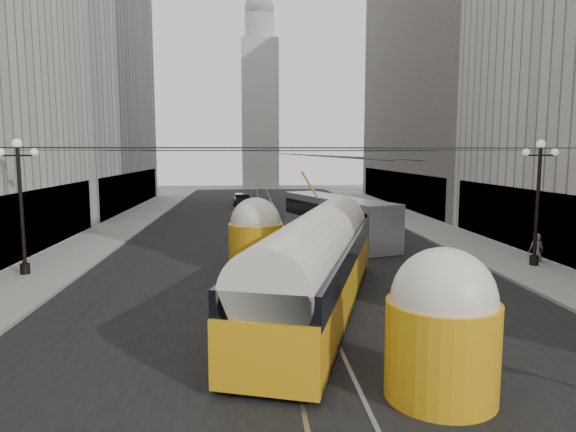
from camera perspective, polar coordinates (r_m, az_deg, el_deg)
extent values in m
cube|color=black|center=(39.74, -1.51, -1.43)|extent=(20.00, 85.00, 0.02)
cube|color=gray|center=(44.30, -17.44, -0.77)|extent=(4.00, 72.00, 0.15)
cube|color=gray|center=(45.34, 13.59, -0.47)|extent=(4.00, 72.00, 0.15)
cube|color=gray|center=(39.71, -2.59, -1.44)|extent=(0.12, 85.00, 0.04)
cube|color=gray|center=(39.78, -0.43, -1.42)|extent=(0.12, 85.00, 0.04)
cube|color=black|center=(33.28, -25.66, -0.33)|extent=(0.10, 18.00, 3.60)
cube|color=#999999|center=(58.21, -23.17, 14.56)|extent=(12.00, 28.00, 28.00)
cube|color=black|center=(56.21, -16.81, 2.83)|extent=(0.10, 25.20, 3.60)
cube|color=black|center=(33.13, 24.54, -0.30)|extent=(0.10, 18.00, 3.60)
cube|color=#514C47|center=(59.84, 17.98, 16.50)|extent=(12.00, 32.00, 32.00)
cube|color=black|center=(57.17, 11.91, 3.05)|extent=(0.10, 28.80, 3.60)
cube|color=#B2AFA8|center=(86.98, -3.13, 11.13)|extent=(6.00, 6.00, 24.00)
cylinder|color=#B2AFA8|center=(89.07, -3.20, 20.15)|extent=(4.80, 4.80, 4.00)
sphere|color=gray|center=(89.78, -3.21, 22.00)|extent=(4.80, 4.80, 4.80)
cylinder|color=black|center=(27.09, -27.50, 0.47)|extent=(0.18, 0.18, 6.00)
cylinder|color=black|center=(27.50, -27.17, -5.23)|extent=(0.44, 0.44, 0.50)
cylinder|color=black|center=(26.95, -27.82, 5.97)|extent=(1.60, 0.08, 0.08)
sphere|color=white|center=(26.95, -27.89, 7.13)|extent=(0.44, 0.44, 0.44)
sphere|color=white|center=(27.25, -29.29, 6.20)|extent=(0.36, 0.36, 0.36)
sphere|color=white|center=(26.66, -26.35, 6.37)|extent=(0.36, 0.36, 0.36)
cylinder|color=black|center=(28.84, 25.95, 0.91)|extent=(0.18, 0.18, 6.00)
cylinder|color=black|center=(29.23, 25.66, -4.45)|extent=(0.44, 0.44, 0.50)
cylinder|color=black|center=(28.71, 26.24, 6.08)|extent=(1.60, 0.08, 0.08)
sphere|color=white|center=(28.71, 26.30, 7.17)|extent=(0.44, 0.44, 0.44)
sphere|color=white|center=(28.33, 24.94, 6.45)|extent=(0.36, 0.36, 0.36)
sphere|color=white|center=(29.09, 27.53, 6.30)|extent=(0.36, 0.36, 0.36)
cylinder|color=black|center=(10.92, 5.95, 7.55)|extent=(25.00, 0.03, 0.03)
cylinder|color=black|center=(24.83, 0.13, 7.33)|extent=(25.00, 0.03, 0.03)
cylinder|color=black|center=(38.80, -1.50, 7.26)|extent=(25.00, 0.03, 0.03)
cylinder|color=black|center=(52.78, -2.27, 7.22)|extent=(25.00, 0.03, 0.03)
cylinder|color=black|center=(42.79, -1.77, 6.98)|extent=(0.03, 72.00, 0.03)
cylinder|color=black|center=(42.81, -1.23, 6.98)|extent=(0.03, 72.00, 0.03)
cube|color=orange|center=(19.12, 3.15, -7.49)|extent=(6.90, 14.67, 1.76)
cube|color=black|center=(19.35, 3.14, -9.87)|extent=(6.77, 14.25, 0.31)
cube|color=black|center=(18.87, 3.18, -4.13)|extent=(6.86, 14.47, 0.88)
cylinder|color=silver|center=(18.81, 3.18, -3.20)|extent=(6.54, 14.37, 2.39)
cylinder|color=orange|center=(13.25, 16.69, -14.05)|extent=(2.70, 2.70, 2.39)
sphere|color=silver|center=(12.86, 16.89, -8.86)|extent=(2.49, 2.49, 2.49)
cylinder|color=orange|center=(25.62, -3.60, -3.50)|extent=(2.70, 2.70, 2.39)
sphere|color=silver|center=(25.42, -3.62, -0.74)|extent=(2.49, 2.49, 2.49)
sphere|color=#FFF2BF|center=(12.56, 20.03, -16.93)|extent=(0.36, 0.36, 0.36)
cube|color=#AFB1B5|center=(34.17, 5.40, -0.33)|extent=(6.16, 11.71, 2.89)
cube|color=black|center=(34.11, 5.41, 0.47)|extent=(6.04, 11.34, 1.06)
cube|color=black|center=(28.54, 7.35, -1.15)|extent=(2.12, 0.84, 1.35)
cylinder|color=black|center=(30.35, 4.37, -3.20)|extent=(0.30, 0.96, 0.96)
cylinder|color=black|center=(30.81, 8.81, -3.11)|extent=(0.30, 0.96, 0.96)
cylinder|color=black|center=(37.93, 2.59, -1.11)|extent=(0.30, 0.96, 0.96)
cylinder|color=black|center=(38.30, 6.18, -1.06)|extent=(0.30, 0.96, 0.96)
cube|color=white|center=(48.90, 3.09, 0.77)|extent=(3.01, 5.05, 0.84)
cube|color=black|center=(48.84, 3.10, 1.46)|extent=(2.28, 2.93, 0.79)
cylinder|color=black|center=(47.23, 2.29, 0.34)|extent=(0.22, 0.67, 0.67)
cylinder|color=black|center=(47.47, 4.39, 0.36)|extent=(0.22, 0.67, 0.67)
cylinder|color=black|center=(50.40, 1.87, 0.77)|extent=(0.22, 0.67, 0.67)
cylinder|color=black|center=(50.62, 3.84, 0.79)|extent=(0.22, 0.67, 0.67)
cube|color=black|center=(57.57, -5.14, 1.64)|extent=(2.02, 4.19, 0.72)
cube|color=black|center=(57.52, -5.15, 2.14)|extent=(1.66, 2.35, 0.68)
cylinder|color=black|center=(56.22, -5.93, 1.35)|extent=(0.22, 0.58, 0.58)
cylinder|color=black|center=(56.20, -4.39, 1.37)|extent=(0.22, 0.58, 0.58)
cylinder|color=black|center=(58.97, -5.86, 1.62)|extent=(0.22, 0.58, 0.58)
cylinder|color=black|center=(58.95, -4.39, 1.64)|extent=(0.22, 0.58, 0.58)
imported|color=slate|center=(30.21, 25.90, -3.15)|extent=(0.76, 0.50, 1.50)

